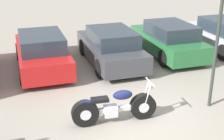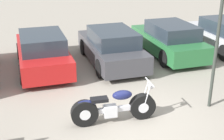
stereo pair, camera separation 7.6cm
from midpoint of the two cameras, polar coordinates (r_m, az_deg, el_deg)
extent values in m
plane|color=gray|center=(8.42, 4.70, -9.05)|extent=(60.00, 60.00, 0.00)
cylinder|color=black|center=(8.35, 5.83, -6.63)|extent=(0.71, 0.24, 0.70)
cylinder|color=silver|center=(8.35, 5.83, -6.63)|extent=(0.29, 0.24, 0.28)
cylinder|color=black|center=(8.01, -4.77, -7.90)|extent=(0.71, 0.24, 0.70)
cylinder|color=silver|center=(8.01, -4.77, -7.90)|extent=(0.29, 0.24, 0.28)
cube|color=silver|center=(8.14, 0.65, -7.18)|extent=(1.19, 0.18, 0.12)
cube|color=silver|center=(8.13, -0.09, -7.48)|extent=(0.35, 0.26, 0.30)
ellipsoid|color=#191E4C|center=(8.01, 2.16, -4.59)|extent=(0.54, 0.32, 0.24)
cube|color=black|center=(7.91, -2.06, -5.44)|extent=(0.45, 0.27, 0.09)
ellipsoid|color=#191E4C|center=(7.89, -4.46, -6.21)|extent=(0.49, 0.23, 0.20)
cylinder|color=silver|center=(8.15, 6.73, -4.73)|extent=(0.22, 0.05, 0.69)
cylinder|color=silver|center=(8.30, 6.30, -4.20)|extent=(0.22, 0.05, 0.69)
cylinder|color=silver|center=(8.11, 7.21, -2.22)|extent=(0.07, 0.62, 0.03)
sphere|color=silver|center=(8.18, 7.43, -2.97)|extent=(0.15, 0.15, 0.15)
cylinder|color=silver|center=(8.26, -1.78, -7.83)|extent=(1.18, 0.15, 0.08)
cube|color=red|center=(11.96, -12.39, 2.70)|extent=(1.72, 4.25, 0.66)
cube|color=#28333D|center=(11.54, -12.50, 5.15)|extent=(1.51, 2.21, 0.55)
cylinder|color=black|center=(13.24, -16.36, 3.32)|extent=(0.20, 0.67, 0.67)
cylinder|color=black|center=(13.35, -9.50, 4.05)|extent=(0.20, 0.67, 0.67)
cylinder|color=black|center=(10.75, -15.83, -0.83)|extent=(0.20, 0.67, 0.67)
cylinder|color=black|center=(10.88, -7.42, 0.11)|extent=(0.20, 0.67, 0.67)
cube|color=#3D3D42|center=(12.24, -0.03, 3.64)|extent=(1.72, 4.25, 0.66)
cube|color=#28333D|center=(11.83, 0.34, 6.07)|extent=(1.51, 2.21, 0.55)
cylinder|color=black|center=(13.32, -5.03, 4.22)|extent=(0.20, 0.67, 0.67)
cylinder|color=black|center=(13.73, 1.51, 4.83)|extent=(0.20, 0.67, 0.67)
cylinder|color=black|center=(10.90, -1.97, 0.31)|extent=(0.20, 0.67, 0.67)
cylinder|color=black|center=(11.40, 5.80, 1.18)|extent=(0.20, 0.67, 0.67)
cube|color=#286B38|center=(13.44, 10.38, 4.93)|extent=(1.72, 4.25, 0.66)
cube|color=#28333D|center=(13.06, 11.07, 7.16)|extent=(1.51, 2.21, 0.55)
cylinder|color=black|center=(14.30, 5.06, 5.44)|extent=(0.20, 0.67, 0.67)
cylinder|color=black|center=(14.97, 10.76, 5.87)|extent=(0.20, 0.67, 0.67)
cylinder|color=black|center=(12.03, 9.80, 2.07)|extent=(0.20, 0.67, 0.67)
cylinder|color=black|center=(12.81, 16.21, 2.73)|extent=(0.20, 0.67, 0.67)
cube|color=#BCBCC1|center=(14.74, 19.67, 5.48)|extent=(1.72, 4.25, 0.66)
cylinder|color=black|center=(15.38, 14.30, 6.00)|extent=(0.20, 0.67, 0.67)
cylinder|color=black|center=(16.27, 19.16, 6.30)|extent=(0.20, 0.67, 0.67)
cylinder|color=#2D332D|center=(8.90, 18.66, 2.89)|extent=(0.09, 0.09, 3.20)
camera|label=1|loc=(0.04, -89.77, 0.09)|focal=50.00mm
camera|label=2|loc=(0.04, 90.23, -0.09)|focal=50.00mm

